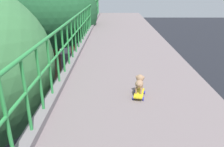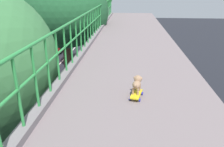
# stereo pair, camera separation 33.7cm
# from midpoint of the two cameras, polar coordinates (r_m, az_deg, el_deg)

# --- Properties ---
(city_bus) EXTENTS (2.54, 11.90, 3.18)m
(city_bus) POSITION_cam_midpoint_polar(r_m,az_deg,el_deg) (24.10, -22.77, 5.76)
(city_bus) COLOR #B61414
(city_bus) RESTS_ON ground
(roadside_tree_far) EXTENTS (4.96, 4.96, 8.39)m
(roadside_tree_far) POSITION_cam_midpoint_polar(r_m,az_deg,el_deg) (12.88, -16.03, 14.88)
(roadside_tree_far) COLOR #4E3727
(roadside_tree_far) RESTS_ON ground
(toy_skateboard) EXTENTS (0.28, 0.45, 0.09)m
(toy_skateboard) POSITION_cam_midpoint_polar(r_m,az_deg,el_deg) (4.22, 4.79, -5.22)
(toy_skateboard) COLOR yellow
(toy_skateboard) RESTS_ON overpass_deck
(small_dog) EXTENTS (0.21, 0.37, 0.31)m
(small_dog) POSITION_cam_midpoint_polar(r_m,az_deg,el_deg) (4.20, 4.91, -2.23)
(small_dog) COLOR #A47D5D
(small_dog) RESTS_ON toy_skateboard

